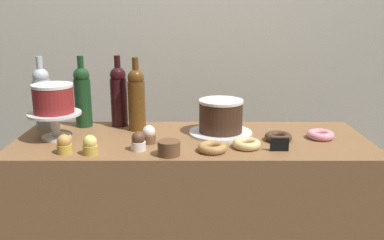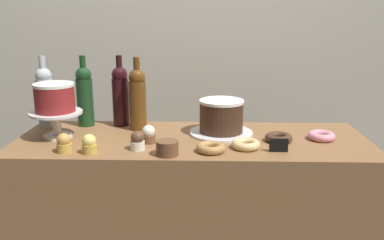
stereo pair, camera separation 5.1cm
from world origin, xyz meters
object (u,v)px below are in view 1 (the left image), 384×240
at_px(white_layer_cake, 53,98).
at_px(cupcake_chocolate, 138,142).
at_px(wine_bottle_dark_red, 119,95).
at_px(cookie_stack, 169,148).
at_px(cupcake_vanilla, 149,135).
at_px(wine_bottle_amber, 136,98).
at_px(donut_glazed, 247,144).
at_px(cake_stand_pedestal, 55,121).
at_px(chocolate_round_cake, 221,116).
at_px(cupcake_caramel, 64,145).
at_px(donut_pink, 320,134).
at_px(wine_bottle_green, 83,96).
at_px(cupcake_lemon, 90,145).
at_px(wine_bottle_clear, 42,97).
at_px(price_sign_chalkboard, 280,144).
at_px(donut_chocolate, 278,137).
at_px(donut_maple, 212,148).

xyz_separation_m(white_layer_cake, cupcake_chocolate, (0.36, -0.15, -0.14)).
height_order(wine_bottle_dark_red, cookie_stack, wine_bottle_dark_red).
relative_size(wine_bottle_dark_red, cupcake_vanilla, 4.38).
height_order(wine_bottle_amber, donut_glazed, wine_bottle_amber).
relative_size(wine_bottle_dark_red, donut_glazed, 2.91).
xyz_separation_m(cake_stand_pedestal, wine_bottle_dark_red, (0.23, 0.20, 0.07)).
bearing_deg(white_layer_cake, chocolate_round_cake, 5.68).
relative_size(cupcake_caramel, donut_pink, 0.66).
bearing_deg(wine_bottle_green, wine_bottle_dark_red, 4.19).
distance_m(wine_bottle_green, wine_bottle_amber, 0.26).
relative_size(cupcake_chocolate, cupcake_caramel, 1.00).
relative_size(cupcake_lemon, donut_glazed, 0.66).
bearing_deg(cookie_stack, wine_bottle_amber, 115.10).
bearing_deg(donut_glazed, wine_bottle_clear, 162.03).
bearing_deg(price_sign_chalkboard, donut_glazed, 163.12).
xyz_separation_m(cupcake_chocolate, cookie_stack, (0.12, -0.06, -0.01)).
xyz_separation_m(wine_bottle_amber, donut_pink, (0.78, -0.13, -0.13)).
distance_m(chocolate_round_cake, price_sign_chalkboard, 0.32).
height_order(donut_glazed, cookie_stack, cookie_stack).
relative_size(cupcake_lemon, donut_pink, 0.66).
bearing_deg(cupcake_chocolate, price_sign_chalkboard, -0.92).
height_order(wine_bottle_dark_red, donut_pink, wine_bottle_dark_red).
xyz_separation_m(wine_bottle_dark_red, donut_chocolate, (0.69, -0.24, -0.13)).
xyz_separation_m(wine_bottle_clear, cupcake_caramel, (0.19, -0.35, -0.11)).
height_order(cake_stand_pedestal, cupcake_caramel, cake_stand_pedestal).
height_order(wine_bottle_amber, price_sign_chalkboard, wine_bottle_amber).
bearing_deg(donut_pink, price_sign_chalkboard, -141.47).
bearing_deg(chocolate_round_cake, white_layer_cake, -174.32).
relative_size(wine_bottle_amber, donut_pink, 2.91).
bearing_deg(wine_bottle_amber, cake_stand_pedestal, -158.16).
relative_size(white_layer_cake, cupcake_chocolate, 2.23).
height_order(cake_stand_pedestal, white_layer_cake, white_layer_cake).
relative_size(wine_bottle_green, donut_chocolate, 2.91).
height_order(donut_pink, cookie_stack, cookie_stack).
distance_m(wine_bottle_green, donut_glazed, 0.79).
xyz_separation_m(wine_bottle_dark_red, cookie_stack, (0.25, -0.41, -0.12)).
bearing_deg(price_sign_chalkboard, donut_maple, -178.23).
relative_size(white_layer_cake, wine_bottle_amber, 0.51).
distance_m(wine_bottle_dark_red, donut_maple, 0.57).
height_order(cupcake_chocolate, price_sign_chalkboard, cupcake_chocolate).
xyz_separation_m(cupcake_vanilla, donut_chocolate, (0.53, 0.03, -0.02)).
height_order(chocolate_round_cake, price_sign_chalkboard, chocolate_round_cake).
relative_size(donut_maple, donut_glazed, 1.00).
distance_m(donut_chocolate, donut_glazed, 0.17).
relative_size(cupcake_caramel, donut_glazed, 0.66).
height_order(donut_maple, donut_chocolate, same).
distance_m(cake_stand_pedestal, cupcake_lemon, 0.28).
bearing_deg(cupcake_chocolate, wine_bottle_green, 130.47).
bearing_deg(wine_bottle_clear, chocolate_round_cake, -6.67).
bearing_deg(cupcake_caramel, wine_bottle_dark_red, 69.96).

